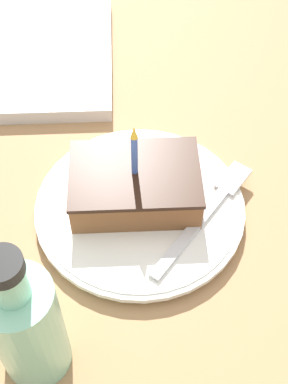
{
  "coord_description": "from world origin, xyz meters",
  "views": [
    {
      "loc": [
        0.33,
        -0.0,
        0.49
      ],
      "look_at": [
        -0.02,
        0.01,
        0.04
      ],
      "focal_mm": 50.0,
      "sensor_mm": 36.0,
      "label": 1
    }
  ],
  "objects_px": {
    "plate": "(144,208)",
    "marble_board": "(49,55)",
    "bottle": "(32,325)",
    "cake_slice": "(139,184)",
    "fork": "(212,210)"
  },
  "relations": [
    {
      "from": "plate",
      "to": "marble_board",
      "type": "relative_size",
      "value": 0.91
    },
    {
      "from": "bottle",
      "to": "marble_board",
      "type": "xyz_separation_m",
      "value": [
        -0.44,
        -0.02,
        -0.06
      ]
    },
    {
      "from": "plate",
      "to": "bottle",
      "type": "bearing_deg",
      "value": -31.83
    },
    {
      "from": "cake_slice",
      "to": "bottle",
      "type": "xyz_separation_m",
      "value": [
        0.17,
        -0.1,
        0.03
      ]
    },
    {
      "from": "plate",
      "to": "fork",
      "type": "relative_size",
      "value": 1.53
    },
    {
      "from": "cake_slice",
      "to": "fork",
      "type": "distance_m",
      "value": 0.08
    },
    {
      "from": "plate",
      "to": "fork",
      "type": "xyz_separation_m",
      "value": [
        0.01,
        0.07,
        0.01
      ]
    },
    {
      "from": "cake_slice",
      "to": "plate",
      "type": "bearing_deg",
      "value": 22.93
    },
    {
      "from": "cake_slice",
      "to": "bottle",
      "type": "relative_size",
      "value": 0.81
    },
    {
      "from": "bottle",
      "to": "plate",
      "type": "bearing_deg",
      "value": 148.17
    },
    {
      "from": "bottle",
      "to": "marble_board",
      "type": "height_order",
      "value": "bottle"
    },
    {
      "from": "plate",
      "to": "marble_board",
      "type": "bearing_deg",
      "value": -155.68
    },
    {
      "from": "plate",
      "to": "fork",
      "type": "bearing_deg",
      "value": 79.96
    },
    {
      "from": "fork",
      "to": "bottle",
      "type": "relative_size",
      "value": 0.88
    },
    {
      "from": "fork",
      "to": "bottle",
      "type": "height_order",
      "value": "bottle"
    }
  ]
}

